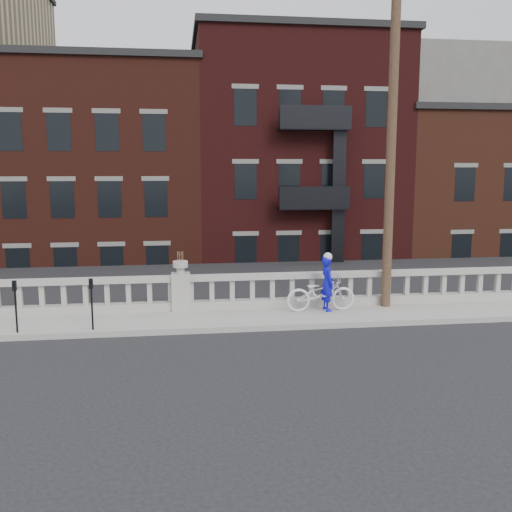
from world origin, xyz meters
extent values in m
plane|color=black|center=(0.00, 0.00, 0.00)|extent=(120.00, 120.00, 0.00)
cube|color=#9B9890|center=(0.00, 3.00, 0.07)|extent=(32.00, 2.20, 0.15)
cube|color=#9B9890|center=(0.00, 3.95, 0.28)|extent=(28.00, 0.34, 0.25)
cube|color=#9B9890|center=(0.00, 3.95, 1.10)|extent=(28.00, 0.34, 0.16)
cube|color=#9B9890|center=(0.00, 3.95, 0.70)|extent=(0.55, 0.55, 1.10)
cylinder|color=#9B9890|center=(0.00, 3.95, 1.35)|extent=(0.24, 0.24, 0.20)
cylinder|color=#9B9890|center=(0.00, 3.95, 1.53)|extent=(0.44, 0.44, 0.18)
cube|color=#605E59|center=(0.00, 4.30, -2.42)|extent=(36.00, 0.50, 5.15)
cube|color=black|center=(0.00, 25.95, -5.25)|extent=(80.00, 44.00, 0.50)
cube|color=#595651|center=(-2.00, 8.45, -3.00)|extent=(16.00, 7.00, 4.00)
cube|color=#595651|center=(22.00, 32.95, 4.00)|extent=(14.00, 14.00, 18.00)
cube|color=#441A13|center=(-4.00, 19.95, 2.00)|extent=(10.00, 14.00, 14.00)
cube|color=black|center=(-4.00, 19.95, 9.15)|extent=(10.30, 14.30, 0.30)
cube|color=#3A1010|center=(6.00, 19.95, 2.75)|extent=(10.00, 14.00, 15.50)
cube|color=black|center=(6.00, 19.95, 10.65)|extent=(10.30, 14.30, 0.30)
cube|color=#502618|center=(16.00, 19.95, 1.00)|extent=(10.00, 14.00, 12.00)
cube|color=black|center=(16.00, 19.95, 7.15)|extent=(10.30, 14.30, 0.30)
cylinder|color=#422D1E|center=(6.20, 3.60, 5.15)|extent=(0.28, 0.28, 10.00)
cylinder|color=black|center=(-4.19, 2.15, 0.70)|extent=(0.05, 0.05, 1.10)
cube|color=black|center=(-4.19, 2.15, 1.38)|extent=(0.10, 0.08, 0.26)
cube|color=black|center=(-4.19, 2.10, 1.42)|extent=(0.06, 0.01, 0.08)
cylinder|color=black|center=(-2.30, 2.15, 0.70)|extent=(0.05, 0.05, 1.10)
cube|color=black|center=(-2.30, 2.15, 1.38)|extent=(0.10, 0.08, 0.26)
cube|color=black|center=(-2.30, 2.10, 1.42)|extent=(0.06, 0.01, 0.08)
imported|color=white|center=(4.08, 3.28, 0.69)|extent=(2.06, 0.77, 1.07)
imported|color=#0E0DC3|center=(4.28, 3.31, 0.96)|extent=(0.46, 0.63, 1.63)
camera|label=1|loc=(-0.03, -12.70, 4.36)|focal=40.00mm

